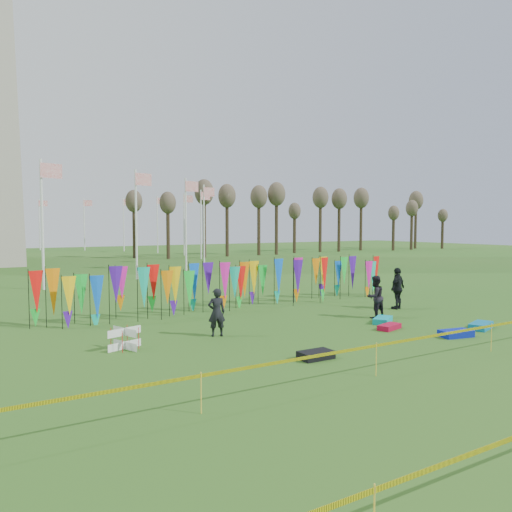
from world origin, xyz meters
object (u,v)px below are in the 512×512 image
kite_bag_red (389,327)px  person_left (217,312)px  person_mid (375,297)px  kite_bag_teal (481,326)px  kite_bag_turquoise (383,320)px  kite_bag_black (316,355)px  kite_bag_blue (456,333)px  person_right (398,288)px  box_kite (125,339)px

kite_bag_red → person_left: bearing=159.1°
person_mid → kite_bag_teal: bearing=113.8°
kite_bag_turquoise → kite_bag_black: (-5.72, -2.92, 0.00)m
kite_bag_blue → person_left: bearing=148.3°
person_left → kite_bag_black: bearing=119.7°
kite_bag_blue → kite_bag_black: 6.12m
person_left → kite_bag_turquoise: (6.90, -1.33, -0.75)m
person_right → kite_bag_teal: person_right is taller
person_left → kite_bag_teal: 10.19m
person_left → kite_bag_teal: (9.29, -4.12, -0.75)m
kite_bag_red → kite_bag_teal: kite_bag_teal is taller
kite_bag_turquoise → kite_bag_red: 1.25m
person_right → kite_bag_turquoise: person_right is taller
person_mid → kite_bag_turquoise: 1.35m
kite_bag_red → kite_bag_teal: 3.56m
person_mid → kite_bag_black: bearing=29.1°
person_mid → kite_bag_turquoise: person_mid is taller
person_mid → kite_bag_red: person_mid is taller
box_kite → kite_bag_turquoise: 10.35m
kite_bag_turquoise → kite_bag_blue: (0.39, -3.18, 0.01)m
box_kite → person_right: size_ratio=0.36×
kite_bag_turquoise → kite_bag_red: kite_bag_turquoise is taller
person_left → person_right: bearing=-161.6°
kite_bag_turquoise → kite_bag_teal: kite_bag_teal is taller
person_right → box_kite: bearing=-12.9°
person_left → kite_bag_blue: (7.29, -4.51, -0.75)m
box_kite → kite_bag_red: (9.58, -2.20, -0.26)m
person_left → person_mid: person_mid is taller
person_mid → kite_bag_black: person_mid is taller
box_kite → kite_bag_black: size_ratio=0.69×
kite_bag_red → box_kite: bearing=167.1°
kite_bag_teal → person_mid: bearing=116.7°
kite_bag_teal → kite_bag_black: bearing=-179.1°
person_left → kite_bag_red: (6.20, -2.36, -0.77)m
person_left → person_mid: 7.41m
person_right → kite_bag_blue: (-2.67, -5.26, -0.87)m
person_left → kite_bag_teal: size_ratio=1.38×
person_right → kite_bag_blue: person_right is taller
kite_bag_teal → kite_bag_turquoise: bearing=130.5°
person_mid → kite_bag_teal: size_ratio=1.45×
kite_bag_turquoise → box_kite: bearing=173.6°
kite_bag_blue → kite_bag_black: bearing=177.5°
kite_bag_red → kite_bag_black: (-5.02, -1.88, 0.02)m
box_kite → kite_bag_black: 6.12m
person_left → box_kite: bearing=17.0°
kite_bag_blue → kite_bag_teal: bearing=10.9°
kite_bag_blue → kite_bag_teal: (2.00, 0.39, -0.00)m
kite_bag_black → kite_bag_red: bearing=20.5°
person_mid → box_kite: bearing=-3.8°
kite_bag_turquoise → kite_bag_red: size_ratio=1.09×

